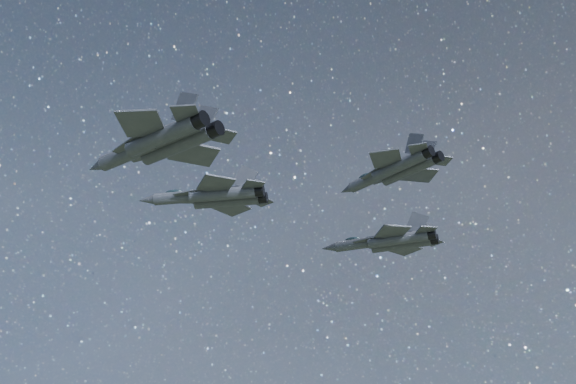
% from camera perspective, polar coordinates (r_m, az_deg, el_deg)
% --- Properties ---
extents(jet_lead, '(19.18, 12.90, 4.84)m').
position_cam_1_polar(jet_lead, '(93.06, -6.26, -0.37)').
color(jet_lead, '#2F323B').
extents(jet_left, '(17.13, 11.97, 4.31)m').
position_cam_1_polar(jet_left, '(93.22, 8.60, -4.13)').
color(jet_left, '#2F323B').
extents(jet_right, '(19.74, 13.73, 4.96)m').
position_cam_1_polar(jet_right, '(72.06, -10.82, 4.15)').
color(jet_right, '#2F323B').
extents(jet_slot, '(16.10, 10.73, 4.09)m').
position_cam_1_polar(jet_slot, '(83.68, 9.12, 1.90)').
color(jet_slot, '#2F323B').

